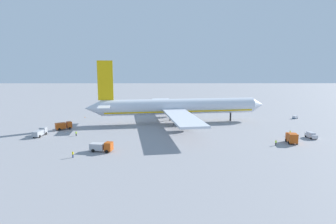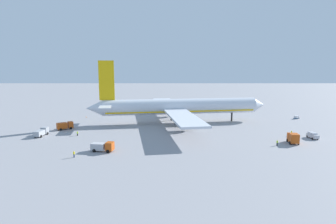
{
  "view_description": "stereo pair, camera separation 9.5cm",
  "coord_description": "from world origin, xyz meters",
  "px_view_note": "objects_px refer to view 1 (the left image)",
  "views": [
    {
      "loc": [
        -5.46,
        -114.76,
        22.65
      ],
      "look_at": [
        -4.86,
        1.86,
        4.17
      ],
      "focal_mm": 29.9,
      "sensor_mm": 36.0,
      "label": 1
    },
    {
      "loc": [
        -5.36,
        -114.76,
        22.65
      ],
      "look_at": [
        -4.86,
        1.86,
        4.17
      ],
      "focal_mm": 29.9,
      "sensor_mm": 36.0,
      "label": 2
    }
  ],
  "objects_px": {
    "baggage_cart_2": "(134,106)",
    "ground_worker_1": "(73,154)",
    "ground_worker_3": "(290,133)",
    "traffic_cone_0": "(164,107)",
    "baggage_cart_1": "(130,105)",
    "ground_worker_0": "(276,143)",
    "baggage_cart_0": "(295,117)",
    "airliner": "(177,107)",
    "service_truck_4": "(40,132)",
    "service_truck_2": "(64,126)",
    "service_van": "(311,135)",
    "service_truck_1": "(292,138)",
    "service_truck_3": "(102,147)",
    "traffic_cone_1": "(85,117)",
    "ground_worker_2": "(76,134)"
  },
  "relations": [
    {
      "from": "service_van",
      "to": "baggage_cart_2",
      "type": "xyz_separation_m",
      "value": [
        -66.26,
        73.41,
        -0.32
      ]
    },
    {
      "from": "service_truck_2",
      "to": "baggage_cart_1",
      "type": "bearing_deg",
      "value": 75.87
    },
    {
      "from": "airliner",
      "to": "service_truck_4",
      "type": "distance_m",
      "value": 52.14
    },
    {
      "from": "baggage_cart_0",
      "to": "service_van",
      "type": "bearing_deg",
      "value": -107.13
    },
    {
      "from": "ground_worker_3",
      "to": "traffic_cone_0",
      "type": "xyz_separation_m",
      "value": [
        -43.22,
        66.8,
        -0.6
      ]
    },
    {
      "from": "airliner",
      "to": "ground_worker_1",
      "type": "relative_size",
      "value": 44.71
    },
    {
      "from": "traffic_cone_1",
      "to": "service_truck_2",
      "type": "bearing_deg",
      "value": -91.57
    },
    {
      "from": "baggage_cart_0",
      "to": "baggage_cart_1",
      "type": "xyz_separation_m",
      "value": [
        -79.74,
        42.79,
        -0.03
      ]
    },
    {
      "from": "baggage_cart_2",
      "to": "ground_worker_3",
      "type": "relative_size",
      "value": 1.84
    },
    {
      "from": "ground_worker_1",
      "to": "service_truck_1",
      "type": "bearing_deg",
      "value": 12.35
    },
    {
      "from": "service_truck_3",
      "to": "service_van",
      "type": "height_order",
      "value": "service_truck_3"
    },
    {
      "from": "service_van",
      "to": "ground_worker_1",
      "type": "xyz_separation_m",
      "value": [
        -70.88,
        -19.49,
        -0.17
      ]
    },
    {
      "from": "service_van",
      "to": "ground_worker_1",
      "type": "bearing_deg",
      "value": -164.63
    },
    {
      "from": "ground_worker_3",
      "to": "traffic_cone_0",
      "type": "relative_size",
      "value": 3.12
    },
    {
      "from": "baggage_cart_1",
      "to": "ground_worker_0",
      "type": "relative_size",
      "value": 1.69
    },
    {
      "from": "service_truck_1",
      "to": "service_van",
      "type": "relative_size",
      "value": 1.13
    },
    {
      "from": "service_truck_2",
      "to": "baggage_cart_1",
      "type": "relative_size",
      "value": 2.12
    },
    {
      "from": "baggage_cart_2",
      "to": "ground_worker_1",
      "type": "xyz_separation_m",
      "value": [
        -4.62,
        -92.9,
        0.15
      ]
    },
    {
      "from": "ground_worker_0",
      "to": "traffic_cone_0",
      "type": "xyz_separation_m",
      "value": [
        -33.66,
        79.05,
        -0.57
      ]
    },
    {
      "from": "baggage_cart_1",
      "to": "ground_worker_2",
      "type": "xyz_separation_m",
      "value": [
        -8.58,
        -74.77,
        0.1
      ]
    },
    {
      "from": "service_truck_4",
      "to": "ground_worker_3",
      "type": "height_order",
      "value": "service_truck_4"
    },
    {
      "from": "baggage_cart_1",
      "to": "service_truck_3",
      "type": "bearing_deg",
      "value": -87.46
    },
    {
      "from": "service_truck_3",
      "to": "baggage_cart_0",
      "type": "bearing_deg",
      "value": 33.37
    },
    {
      "from": "ground_worker_2",
      "to": "traffic_cone_0",
      "type": "distance_m",
      "value": 73.06
    },
    {
      "from": "service_truck_1",
      "to": "traffic_cone_0",
      "type": "distance_m",
      "value": 86.1
    },
    {
      "from": "ground_worker_2",
      "to": "service_truck_1",
      "type": "bearing_deg",
      "value": -7.87
    },
    {
      "from": "service_truck_1",
      "to": "baggage_cart_2",
      "type": "height_order",
      "value": "service_truck_1"
    },
    {
      "from": "service_truck_2",
      "to": "ground_worker_0",
      "type": "distance_m",
      "value": 73.72
    },
    {
      "from": "baggage_cart_0",
      "to": "baggage_cart_1",
      "type": "bearing_deg",
      "value": 151.78
    },
    {
      "from": "airliner",
      "to": "service_van",
      "type": "height_order",
      "value": "airliner"
    },
    {
      "from": "service_truck_2",
      "to": "traffic_cone_0",
      "type": "bearing_deg",
      "value": 57.29
    },
    {
      "from": "service_truck_1",
      "to": "baggage_cart_2",
      "type": "xyz_separation_m",
      "value": [
        -57.3,
        79.35,
        -0.99
      ]
    },
    {
      "from": "service_truck_3",
      "to": "traffic_cone_1",
      "type": "relative_size",
      "value": 11.74
    },
    {
      "from": "service_truck_1",
      "to": "baggage_cart_1",
      "type": "xyz_separation_m",
      "value": [
        -59.83,
        84.23,
        -0.98
      ]
    },
    {
      "from": "airliner",
      "to": "baggage_cart_0",
      "type": "relative_size",
      "value": 24.91
    },
    {
      "from": "traffic_cone_1",
      "to": "service_truck_3",
      "type": "bearing_deg",
      "value": -69.44
    },
    {
      "from": "service_truck_2",
      "to": "baggage_cart_2",
      "type": "distance_m",
      "value": 62.95
    },
    {
      "from": "baggage_cart_1",
      "to": "traffic_cone_1",
      "type": "height_order",
      "value": "baggage_cart_1"
    },
    {
      "from": "baggage_cart_0",
      "to": "baggage_cart_2",
      "type": "bearing_deg",
      "value": 153.84
    },
    {
      "from": "ground_worker_0",
      "to": "baggage_cart_2",
      "type": "bearing_deg",
      "value": 122.18
    },
    {
      "from": "airliner",
      "to": "traffic_cone_0",
      "type": "relative_size",
      "value": 137.75
    },
    {
      "from": "service_van",
      "to": "ground_worker_0",
      "type": "bearing_deg",
      "value": -150.12
    },
    {
      "from": "ground_worker_0",
      "to": "traffic_cone_1",
      "type": "relative_size",
      "value": 3.02
    },
    {
      "from": "airliner",
      "to": "traffic_cone_0",
      "type": "xyz_separation_m",
      "value": [
        -5.54,
        44.37,
        -6.36
      ]
    },
    {
      "from": "ground_worker_2",
      "to": "baggage_cart_0",
      "type": "bearing_deg",
      "value": 19.9
    },
    {
      "from": "service_truck_2",
      "to": "ground_worker_3",
      "type": "bearing_deg",
      "value": -6.83
    },
    {
      "from": "service_truck_4",
      "to": "service_van",
      "type": "relative_size",
      "value": 1.46
    },
    {
      "from": "airliner",
      "to": "service_truck_3",
      "type": "distance_m",
      "value": 46.34
    },
    {
      "from": "airliner",
      "to": "ground_worker_2",
      "type": "bearing_deg",
      "value": -146.68
    },
    {
      "from": "service_truck_2",
      "to": "ground_worker_3",
      "type": "distance_m",
      "value": 80.54
    }
  ]
}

